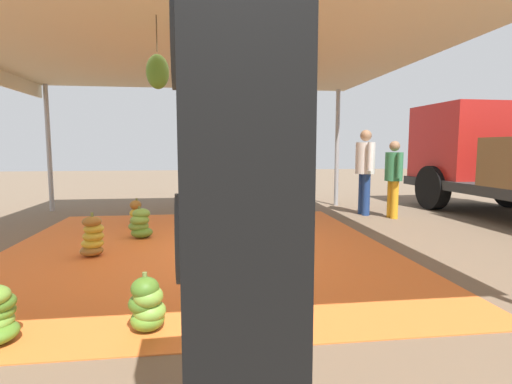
# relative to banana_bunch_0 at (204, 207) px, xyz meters

# --- Properties ---
(ground_plane) EXTENTS (40.00, 40.00, 0.00)m
(ground_plane) POSITION_rel_banana_bunch_0_xyz_m (2.21, 2.93, -0.25)
(ground_plane) COLOR brown
(tarp_orange) EXTENTS (5.81, 5.30, 0.01)m
(tarp_orange) POSITION_rel_banana_bunch_0_xyz_m (2.21, -0.07, -0.25)
(tarp_orange) COLOR orange
(tarp_orange) RESTS_ON ground
(tent_canopy) EXTENTS (8.00, 7.00, 2.85)m
(tent_canopy) POSITION_rel_banana_bunch_0_xyz_m (2.22, -0.16, 2.51)
(tent_canopy) COLOR #9EA0A5
(tent_canopy) RESTS_ON ground
(banana_bunch_0) EXTENTS (0.36, 0.36, 0.57)m
(banana_bunch_0) POSITION_rel_banana_bunch_0_xyz_m (0.00, 0.00, 0.00)
(banana_bunch_0) COLOR #60932D
(banana_bunch_0) RESTS_ON tarp_orange
(banana_bunch_2) EXTENTS (0.31, 0.31, 0.51)m
(banana_bunch_2) POSITION_rel_banana_bunch_0_xyz_m (0.51, -1.20, -0.02)
(banana_bunch_2) COLOR #996628
(banana_bunch_2) RESTS_ON tarp_orange
(banana_bunch_3) EXTENTS (0.39, 0.41, 0.57)m
(banana_bunch_3) POSITION_rel_banana_bunch_0_xyz_m (2.47, -1.43, 0.00)
(banana_bunch_3) COLOR #996628
(banana_bunch_3) RESTS_ON tarp_orange
(banana_bunch_4) EXTENTS (0.43, 0.43, 0.57)m
(banana_bunch_4) POSITION_rel_banana_bunch_0_xyz_m (1.02, 0.49, -0.00)
(banana_bunch_4) COLOR #477523
(banana_bunch_4) RESTS_ON tarp_orange
(banana_bunch_5) EXTENTS (0.35, 0.36, 0.46)m
(banana_bunch_5) POSITION_rel_banana_bunch_0_xyz_m (4.74, -0.43, -0.04)
(banana_bunch_5) COLOR #60932D
(banana_bunch_5) RESTS_ON tarp_orange
(banana_bunch_6) EXTENTS (0.43, 0.43, 0.41)m
(banana_bunch_6) POSITION_rel_banana_bunch_0_xyz_m (0.28, 0.41, -0.08)
(banana_bunch_6) COLOR #75A83D
(banana_bunch_6) RESTS_ON tarp_orange
(banana_bunch_7) EXTENTS (0.36, 0.34, 0.55)m
(banana_bunch_7) POSITION_rel_banana_bunch_0_xyz_m (0.15, 1.10, -0.00)
(banana_bunch_7) COLOR #996628
(banana_bunch_7) RESTS_ON tarp_orange
(banana_bunch_8) EXTENTS (0.43, 0.45, 0.50)m
(banana_bunch_8) POSITION_rel_banana_bunch_0_xyz_m (1.45, -0.98, -0.03)
(banana_bunch_8) COLOR #60932D
(banana_bunch_8) RESTS_ON tarp_orange
(worker_0) EXTENTS (0.65, 0.40, 1.78)m
(worker_0) POSITION_rel_banana_bunch_0_xyz_m (-0.22, 3.37, 0.79)
(worker_0) COLOR navy
(worker_0) RESTS_ON ground
(worker_1) EXTENTS (0.57, 0.35, 1.55)m
(worker_1) POSITION_rel_banana_bunch_0_xyz_m (0.25, 3.78, 0.65)
(worker_1) COLOR orange
(worker_1) RESTS_ON ground
(speaker_stack) EXTENTS (0.49, 0.43, 2.04)m
(speaker_stack) POSITION_rel_banana_bunch_0_xyz_m (6.42, 0.12, 0.77)
(speaker_stack) COLOR black
(speaker_stack) RESTS_ON ground
(crate_0) EXTENTS (0.37, 0.37, 0.35)m
(crate_0) POSITION_rel_banana_bunch_0_xyz_m (-1.81, -0.00, -0.08)
(crate_0) COLOR #335B8E
(crate_0) RESTS_ON ground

